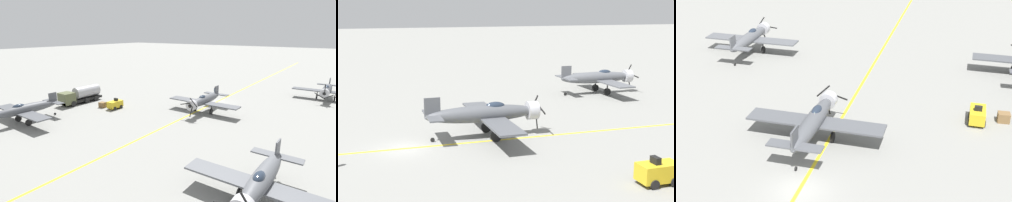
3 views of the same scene
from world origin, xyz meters
TOP-DOWN VIEW (x-y plane):
  - ground_plane at (0.00, 0.00)m, footprint 400.00×400.00m
  - taxiway_stripe at (0.00, 0.00)m, footprint 0.30×160.00m
  - airplane_far_right at (17.38, 26.62)m, footprint 12.00×9.98m
  - airplane_far_left at (-15.93, 25.44)m, footprint 12.00×9.98m
  - airplane_mid_center at (-1.10, 6.73)m, footprint 12.00×9.98m
  - airplane_near_left at (-16.51, -14.25)m, footprint 12.00×9.98m
  - fuel_tanker at (20.33, 14.92)m, footprint 2.67×8.00m
  - tow_tractor at (12.25, 13.95)m, footprint 1.57×2.60m
  - ground_crew_walking at (2.86, -5.35)m, footprint 0.37×0.37m
  - supply_crate_by_tanker at (14.63, 14.71)m, footprint 1.15×0.98m

SIDE VIEW (x-z plane):
  - ground_plane at x=0.00m, z-range 0.00..0.00m
  - taxiway_stripe at x=0.00m, z-range 0.00..0.01m
  - supply_crate_by_tanker at x=14.63m, z-range 0.00..0.91m
  - tow_tractor at x=12.25m, z-range -0.11..1.69m
  - ground_crew_walking at x=2.86m, z-range 0.08..1.76m
  - fuel_tanker at x=20.33m, z-range 0.02..3.00m
  - airplane_far_left at x=-15.93m, z-range 0.19..3.84m
  - airplane_near_left at x=-16.51m, z-range 0.11..3.91m
  - airplane_far_right at x=17.38m, z-range 0.19..3.84m
  - airplane_mid_center at x=-1.10m, z-range 0.19..3.84m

